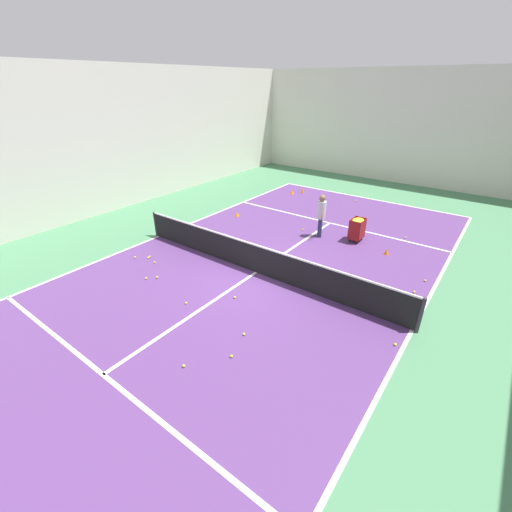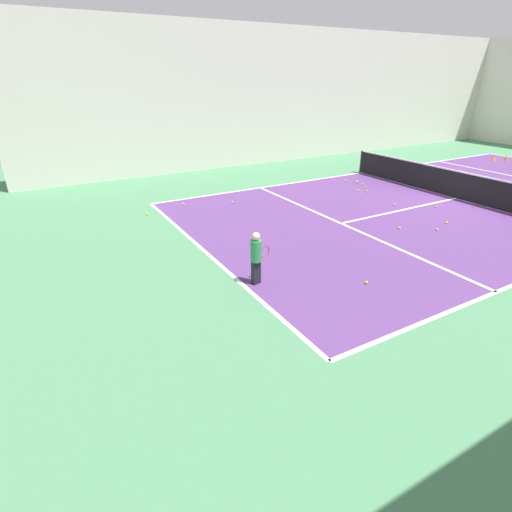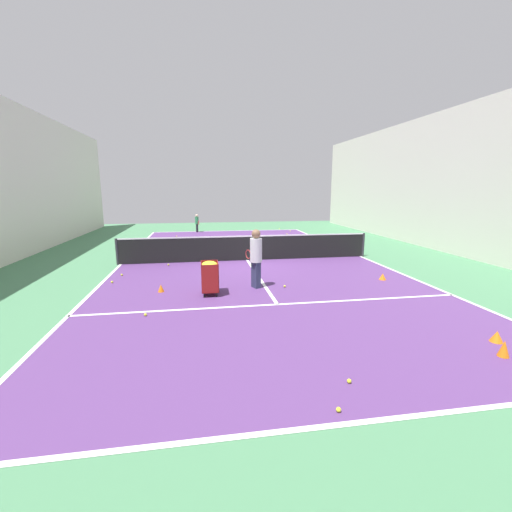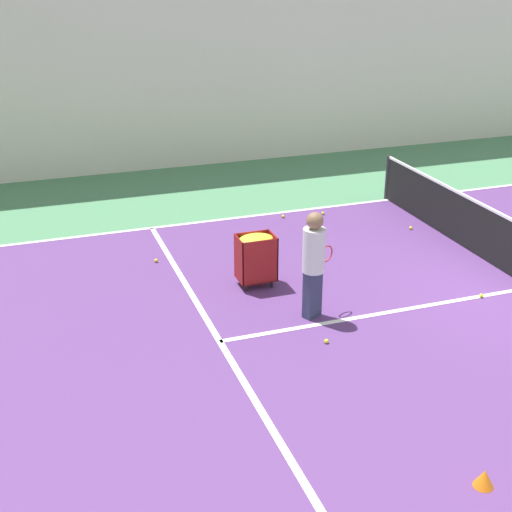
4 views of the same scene
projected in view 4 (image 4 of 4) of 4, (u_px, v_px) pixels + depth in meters
name	position (u px, v px, depth m)	size (l,w,h in m)	color
line_sideline_right	(388.00, 200.00, 16.65)	(0.10, 20.33, 0.00)	white
line_service_far	(220.00, 341.00, 10.62)	(10.02, 0.10, 0.00)	white
hall_enclosure_right	(317.00, 37.00, 19.18)	(0.15, 29.24, 6.47)	silver
coach_at_net	(314.00, 258.00, 10.97)	(0.49, 0.67, 1.76)	#2D3351
ball_cart	(256.00, 250.00, 12.16)	(0.47, 0.64, 0.94)	maroon
training_cone_1	(255.00, 247.00, 13.72)	(0.18, 0.18, 0.22)	orange
training_cone_3	(484.00, 478.00, 7.72)	(0.23, 0.23, 0.21)	orange
tennis_ball_4	(424.00, 197.00, 16.74)	(0.07, 0.07, 0.07)	yellow
tennis_ball_8	(481.00, 296.00, 11.96)	(0.07, 0.07, 0.07)	yellow
tennis_ball_10	(283.00, 216.00, 15.53)	(0.07, 0.07, 0.07)	yellow
tennis_ball_13	(326.00, 341.00, 10.57)	(0.07, 0.07, 0.07)	yellow
tennis_ball_15	(411.00, 228.00, 14.88)	(0.07, 0.07, 0.07)	yellow
tennis_ball_16	(480.00, 480.00, 7.80)	(0.07, 0.07, 0.07)	yellow
tennis_ball_20	(156.00, 260.00, 13.31)	(0.07, 0.07, 0.07)	yellow
tennis_ball_23	(323.00, 213.00, 15.71)	(0.07, 0.07, 0.07)	yellow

